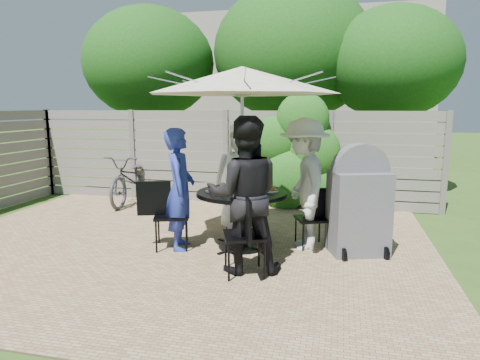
% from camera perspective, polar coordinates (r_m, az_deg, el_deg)
% --- Properties ---
extents(backyard_envelope, '(60.00, 60.00, 5.00)m').
position_cam_1_polar(backyard_envelope, '(15.53, 5.65, 12.26)').
color(backyard_envelope, '#2F4F18').
rests_on(backyard_envelope, ground).
extents(patio_table, '(1.47, 1.47, 0.79)m').
position_cam_1_polar(patio_table, '(5.77, 0.28, -3.87)').
color(patio_table, black).
rests_on(patio_table, ground).
extents(umbrella, '(3.05, 3.05, 2.42)m').
position_cam_1_polar(umbrella, '(5.62, 0.30, 13.13)').
color(umbrella, silver).
rests_on(umbrella, ground).
extents(chair_back, '(0.51, 0.69, 0.92)m').
position_cam_1_polar(chair_back, '(6.77, 0.05, -4.21)').
color(chair_back, black).
rests_on(chair_back, ground).
extents(person_back, '(0.93, 0.73, 1.68)m').
position_cam_1_polar(person_back, '(6.52, 0.07, 0.31)').
color(person_back, white).
rests_on(person_back, ground).
extents(chair_left, '(0.72, 0.58, 0.94)m').
position_cam_1_polar(chair_left, '(5.89, -9.21, -6.42)').
color(chair_left, black).
rests_on(chair_left, ground).
extents(person_left, '(0.53, 0.68, 1.64)m').
position_cam_1_polar(person_left, '(5.75, -8.02, -1.28)').
color(person_left, '#233198').
rests_on(person_left, ground).
extents(chair_front, '(0.59, 0.73, 0.96)m').
position_cam_1_polar(chair_front, '(4.92, 0.63, -9.51)').
color(chair_front, black).
rests_on(chair_front, ground).
extents(person_front, '(1.03, 0.89, 1.82)m').
position_cam_1_polar(person_front, '(4.88, 0.57, -2.11)').
color(person_front, black).
rests_on(person_front, ground).
extents(chair_right, '(0.64, 0.52, 0.83)m').
position_cam_1_polar(chair_right, '(5.95, 9.65, -6.59)').
color(chair_right, black).
rests_on(chair_right, ground).
extents(person_right, '(0.93, 1.28, 1.77)m').
position_cam_1_polar(person_right, '(5.78, 8.53, -0.56)').
color(person_right, beige).
rests_on(person_right, ground).
extents(plate_back, '(0.26, 0.26, 0.06)m').
position_cam_1_polar(plate_back, '(6.07, 0.19, -0.64)').
color(plate_back, white).
rests_on(plate_back, patio_table).
extents(plate_left, '(0.26, 0.26, 0.06)m').
position_cam_1_polar(plate_left, '(5.71, -3.33, -1.31)').
color(plate_left, white).
rests_on(plate_left, patio_table).
extents(plate_front, '(0.26, 0.26, 0.06)m').
position_cam_1_polar(plate_front, '(5.36, 0.40, -2.03)').
color(plate_front, white).
rests_on(plate_front, patio_table).
extents(plate_right, '(0.26, 0.26, 0.06)m').
position_cam_1_polar(plate_right, '(5.73, 3.88, -1.27)').
color(plate_right, white).
rests_on(plate_right, patio_table).
extents(glass_left, '(0.07, 0.07, 0.14)m').
position_cam_1_polar(glass_left, '(5.60, -2.34, -1.05)').
color(glass_left, silver).
rests_on(glass_left, patio_table).
extents(glass_front, '(0.07, 0.07, 0.14)m').
position_cam_1_polar(glass_front, '(5.45, 1.47, -1.34)').
color(glass_front, silver).
rests_on(glass_front, patio_table).
extents(glass_right, '(0.07, 0.07, 0.14)m').
position_cam_1_polar(glass_right, '(5.82, 2.81, -0.64)').
color(glass_right, silver).
rests_on(glass_right, patio_table).
extents(syrup_jug, '(0.09, 0.09, 0.16)m').
position_cam_1_polar(syrup_jug, '(5.75, -0.33, -0.66)').
color(syrup_jug, '#59280C').
rests_on(syrup_jug, patio_table).
extents(coffee_cup, '(0.08, 0.08, 0.12)m').
position_cam_1_polar(coffee_cup, '(5.93, 1.19, -0.55)').
color(coffee_cup, '#C6B293').
rests_on(coffee_cup, patio_table).
extents(bicycle, '(0.76, 1.92, 0.99)m').
position_cam_1_polar(bicycle, '(8.79, -14.11, 0.17)').
color(bicycle, '#333338').
rests_on(bicycle, ground).
extents(bbq_grill, '(0.85, 0.75, 1.45)m').
position_cam_1_polar(bbq_grill, '(5.74, 15.53, -3.17)').
color(bbq_grill, '#59595E').
rests_on(bbq_grill, ground).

